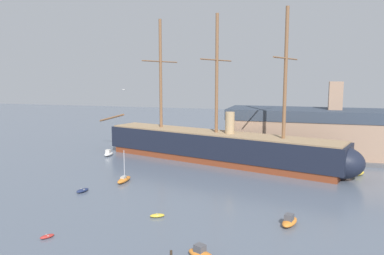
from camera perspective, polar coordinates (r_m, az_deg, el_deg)
name	(u,v)px	position (r m, az deg, el deg)	size (l,w,h in m)	color
tall_ship	(216,146)	(90.17, 3.65, -2.84)	(69.86, 26.28, 34.47)	brown
dinghy_foreground_left	(47,236)	(53.06, -20.99, -15.06)	(1.61, 1.97, 0.43)	#B22D28
motorboat_foreground_right	(201,254)	(44.75, 1.41, -18.49)	(4.03, 3.06, 1.57)	orange
dinghy_near_centre	(157,215)	(56.57, -5.26, -13.06)	(2.33, 1.83, 0.51)	gold
dinghy_mid_left	(82,190)	(70.30, -16.17, -9.10)	(1.81, 2.81, 0.61)	#1E284C
motorboat_mid_right	(289,221)	(55.10, 14.47, -13.50)	(2.69, 4.27, 1.66)	orange
sailboat_alongside_bow	(124,179)	(74.86, -10.21, -7.70)	(1.43, 4.76, 6.20)	orange
motorboat_far_left	(109,154)	(99.58, -12.44, -3.85)	(1.95, 4.08, 1.67)	silver
motorboat_far_right	(358,173)	(85.63, 23.72, -6.23)	(3.69, 4.27, 1.69)	gold
dinghy_distant_centre	(226,155)	(97.91, 5.17, -4.08)	(1.27, 2.37, 0.53)	#236670
dockside_warehouse_right	(329,134)	(100.67, 19.89, -0.86)	(54.09, 17.64, 18.98)	#565659
seagull_in_flight	(124,90)	(51.62, -10.20, 5.65)	(0.93, 0.61, 0.13)	silver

